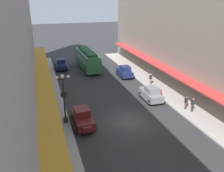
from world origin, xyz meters
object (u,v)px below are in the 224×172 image
(streetcar, at_px, (88,59))
(fire_hydrant, at_px, (161,92))
(parked_car_1, at_px, (151,93))
(pedestrian_0, at_px, (151,79))
(parked_car_2, at_px, (82,117))
(parked_car_3, at_px, (125,71))
(pedestrian_1, at_px, (186,102))
(parked_car_0, at_px, (61,64))
(pedestrian_2, at_px, (193,105))
(lamp_post_with_clock, at_px, (64,97))

(streetcar, height_order, fire_hydrant, streetcar)
(parked_car_1, distance_m, pedestrian_0, 5.45)
(parked_car_2, relative_size, pedestrian_0, 2.63)
(parked_car_1, height_order, parked_car_3, same)
(parked_car_3, bearing_deg, pedestrian_1, -79.85)
(parked_car_1, relative_size, pedestrian_1, 2.56)
(parked_car_0, xyz_separation_m, parked_car_3, (9.39, -7.62, 0.00))
(parked_car_2, height_order, fire_hydrant, parked_car_2)
(parked_car_3, bearing_deg, pedestrian_2, -78.98)
(parked_car_1, distance_m, fire_hydrant, 1.98)
(streetcar, height_order, pedestrian_0, streetcar)
(parked_car_2, distance_m, fire_hydrant, 11.99)
(lamp_post_with_clock, bearing_deg, pedestrian_1, -4.91)
(parked_car_3, bearing_deg, fire_hydrant, -79.52)
(parked_car_1, height_order, pedestrian_0, parked_car_1)
(parked_car_3, height_order, fire_hydrant, parked_car_3)
(parked_car_2, distance_m, pedestrian_1, 11.93)
(streetcar, bearing_deg, lamp_post_with_clock, -108.79)
(parked_car_3, xyz_separation_m, streetcar, (-4.77, 6.28, 0.96))
(parked_car_0, xyz_separation_m, fire_hydrant, (11.05, -16.60, -0.38))
(parked_car_1, height_order, streetcar, streetcar)
(pedestrian_0, bearing_deg, parked_car_1, -115.81)
(parked_car_2, bearing_deg, fire_hydrant, 20.95)
(pedestrian_1, bearing_deg, parked_car_2, 179.16)
(parked_car_0, xyz_separation_m, pedestrian_0, (11.62, -12.41, 0.05))
(pedestrian_1, distance_m, pedestrian_2, 0.82)
(fire_hydrant, bearing_deg, parked_car_0, 123.65)
(parked_car_0, bearing_deg, parked_car_2, -90.38)
(parked_car_1, relative_size, pedestrian_2, 2.61)
(parked_car_0, relative_size, pedestrian_2, 2.60)
(parked_car_0, xyz_separation_m, pedestrian_1, (11.79, -21.05, 0.07))
(fire_hydrant, bearing_deg, parked_car_3, 100.48)
(lamp_post_with_clock, height_order, fire_hydrant, lamp_post_with_clock)
(parked_car_0, relative_size, lamp_post_with_clock, 0.83)
(parked_car_0, height_order, pedestrian_2, parked_car_0)
(parked_car_1, xyz_separation_m, lamp_post_with_clock, (-10.95, -2.57, 2.04))
(pedestrian_2, bearing_deg, parked_car_1, 122.95)
(parked_car_0, distance_m, parked_car_1, 19.63)
(parked_car_3, height_order, pedestrian_2, parked_car_3)
(streetcar, relative_size, lamp_post_with_clock, 1.87)
(fire_hydrant, distance_m, pedestrian_0, 4.25)
(parked_car_2, bearing_deg, parked_car_3, 54.31)
(pedestrian_1, bearing_deg, streetcar, 110.01)
(pedestrian_1, bearing_deg, pedestrian_0, 91.13)
(fire_hydrant, distance_m, pedestrian_2, 5.33)
(parked_car_0, bearing_deg, pedestrian_0, -46.88)
(pedestrian_0, bearing_deg, fire_hydrant, -97.82)
(streetcar, distance_m, lamp_post_with_clock, 19.63)
(parked_car_2, bearing_deg, pedestrian_0, 35.75)
(pedestrian_0, bearing_deg, pedestrian_1, -88.87)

